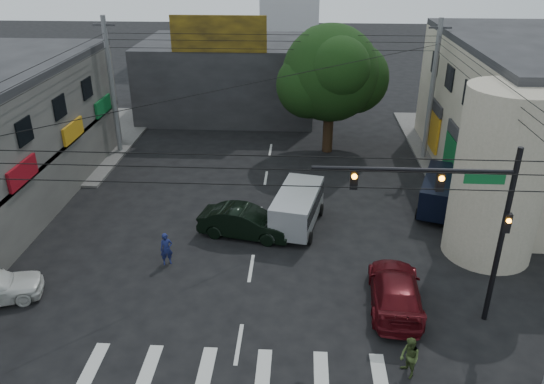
# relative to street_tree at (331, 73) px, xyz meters

# --- Properties ---
(ground) EXTENTS (160.00, 160.00, 0.00)m
(ground) POSITION_rel_street_tree_xyz_m (-4.00, -17.00, -5.47)
(ground) COLOR black
(ground) RESTS_ON ground
(sidewalk_far_left) EXTENTS (16.00, 16.00, 0.15)m
(sidewalk_far_left) POSITION_rel_street_tree_xyz_m (-22.00, 1.00, -5.40)
(sidewalk_far_left) COLOR #514F4C
(sidewalk_far_left) RESTS_ON ground
(sidewalk_far_right) EXTENTS (16.00, 16.00, 0.15)m
(sidewalk_far_right) POSITION_rel_street_tree_xyz_m (14.00, 1.00, -5.40)
(sidewalk_far_right) COLOR #514F4C
(sidewalk_far_right) RESTS_ON ground
(corner_column) EXTENTS (4.00, 4.00, 8.00)m
(corner_column) POSITION_rel_street_tree_xyz_m (7.00, -13.00, -1.47)
(corner_column) COLOR #A0977F
(corner_column) RESTS_ON ground
(building_far) EXTENTS (14.00, 10.00, 6.00)m
(building_far) POSITION_rel_street_tree_xyz_m (-8.00, 9.00, -2.47)
(building_far) COLOR #232326
(building_far) RESTS_ON ground
(billboard) EXTENTS (7.00, 0.30, 2.60)m
(billboard) POSITION_rel_street_tree_xyz_m (-8.00, 4.10, 1.83)
(billboard) COLOR olive
(billboard) RESTS_ON building_far
(street_tree) EXTENTS (6.40, 6.40, 8.70)m
(street_tree) POSITION_rel_street_tree_xyz_m (0.00, 0.00, 0.00)
(street_tree) COLOR black
(street_tree) RESTS_ON ground
(traffic_gantry) EXTENTS (7.10, 0.35, 7.20)m
(traffic_gantry) POSITION_rel_street_tree_xyz_m (3.82, -18.00, -0.64)
(traffic_gantry) COLOR black
(traffic_gantry) RESTS_ON ground
(utility_pole_far_left) EXTENTS (0.32, 0.32, 9.20)m
(utility_pole_far_left) POSITION_rel_street_tree_xyz_m (-14.50, -1.00, -0.87)
(utility_pole_far_left) COLOR #59595B
(utility_pole_far_left) RESTS_ON ground
(utility_pole_far_right) EXTENTS (0.32, 0.32, 9.20)m
(utility_pole_far_right) POSITION_rel_street_tree_xyz_m (6.50, -1.00, -0.87)
(utility_pole_far_right) COLOR #59595B
(utility_pole_far_right) RESTS_ON ground
(dark_sedan) EXTENTS (3.42, 5.26, 1.53)m
(dark_sedan) POSITION_rel_street_tree_xyz_m (-4.55, -12.07, -4.71)
(dark_sedan) COLOR black
(dark_sedan) RESTS_ON ground
(maroon_sedan) EXTENTS (2.71, 5.23, 1.44)m
(maroon_sedan) POSITION_rel_street_tree_xyz_m (2.07, -17.32, -4.76)
(maroon_sedan) COLOR #490A10
(maroon_sedan) RESTS_ON ground
(silver_minivan) EXTENTS (5.35, 3.73, 1.97)m
(silver_minivan) POSITION_rel_street_tree_xyz_m (-1.98, -11.00, -4.49)
(silver_minivan) COLOR #A0A2A7
(silver_minivan) RESTS_ON ground
(navy_van) EXTENTS (5.91, 4.73, 1.92)m
(navy_van) POSITION_rel_street_tree_xyz_m (5.82, -8.60, -4.51)
(navy_van) COLOR black
(navy_van) RESTS_ON ground
(traffic_officer) EXTENTS (0.84, 0.79, 1.56)m
(traffic_officer) POSITION_rel_street_tree_xyz_m (-7.88, -14.82, -4.69)
(traffic_officer) COLOR #161D50
(traffic_officer) RESTS_ON ground
(pedestrian_olive) EXTENTS (1.16, 1.12, 1.54)m
(pedestrian_olive) POSITION_rel_street_tree_xyz_m (1.95, -21.19, -4.70)
(pedestrian_olive) COLOR #364620
(pedestrian_olive) RESTS_ON ground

